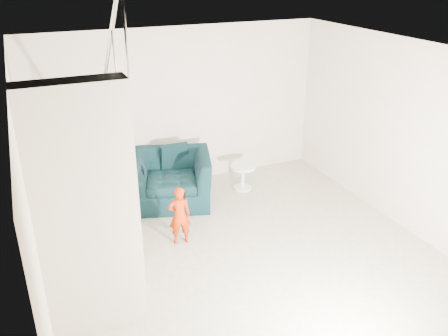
% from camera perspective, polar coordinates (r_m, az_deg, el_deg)
% --- Properties ---
extents(floor, '(5.50, 5.50, 0.00)m').
position_cam_1_polar(floor, '(6.37, 3.12, -11.29)').
color(floor, gray).
rests_on(floor, ground).
extents(ceiling, '(5.50, 5.50, 0.00)m').
position_cam_1_polar(ceiling, '(5.30, 3.78, 13.30)').
color(ceiling, silver).
rests_on(ceiling, back_wall).
extents(back_wall, '(5.00, 0.00, 5.00)m').
position_cam_1_polar(back_wall, '(8.10, -5.39, 7.17)').
color(back_wall, '#C1B09D').
rests_on(back_wall, floor).
extents(front_wall, '(5.00, 0.00, 5.00)m').
position_cam_1_polar(front_wall, '(3.82, 22.94, -15.77)').
color(front_wall, '#C1B09D').
rests_on(front_wall, floor).
extents(left_wall, '(0.00, 5.50, 5.50)m').
position_cam_1_polar(left_wall, '(5.18, -22.21, -4.63)').
color(left_wall, '#C1B09D').
rests_on(left_wall, floor).
extents(right_wall, '(0.00, 5.50, 5.50)m').
position_cam_1_polar(right_wall, '(7.12, 21.74, 3.14)').
color(right_wall, '#C1B09D').
rests_on(right_wall, floor).
extents(armchair, '(1.52, 1.41, 0.81)m').
position_cam_1_polar(armchair, '(7.71, -6.35, -1.28)').
color(armchair, black).
rests_on(armchair, floor).
extents(toddler, '(0.33, 0.24, 0.86)m').
position_cam_1_polar(toddler, '(6.58, -5.38, -5.70)').
color(toddler, '#9D0F05').
rests_on(toddler, floor).
extents(side_table, '(0.44, 0.44, 0.44)m').
position_cam_1_polar(side_table, '(8.13, 2.26, -0.62)').
color(side_table, silver).
rests_on(side_table, floor).
extents(staircase, '(1.02, 3.03, 3.62)m').
position_cam_1_polar(staircase, '(5.87, -17.03, -4.89)').
color(staircase, '#ADA089').
rests_on(staircase, floor).
extents(cushion, '(0.47, 0.22, 0.46)m').
position_cam_1_polar(cushion, '(7.93, -6.02, 1.37)').
color(cushion, black).
rests_on(cushion, armchair).
extents(throw, '(0.05, 0.46, 0.51)m').
position_cam_1_polar(throw, '(7.53, -10.05, -1.28)').
color(throw, black).
rests_on(throw, armchair).
extents(phone, '(0.04, 0.05, 0.10)m').
position_cam_1_polar(phone, '(6.40, -4.72, -3.33)').
color(phone, black).
rests_on(phone, toddler).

